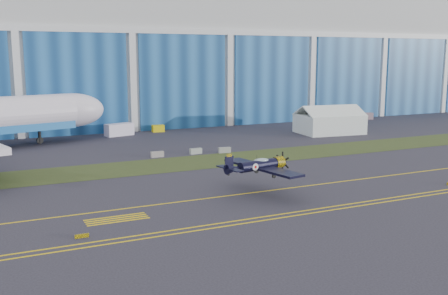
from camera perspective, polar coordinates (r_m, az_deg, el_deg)
name	(u,v)px	position (r m, az deg, el deg)	size (l,w,h in m)	color
ground	(244,182)	(65.09, 2.22, -3.78)	(260.00, 260.00, 0.00)	#2F2D39
grass_median	(200,162)	(77.46, -2.58, -1.55)	(260.00, 10.00, 0.02)	#475128
hangar	(107,58)	(131.14, -12.63, 9.47)	(220.00, 45.70, 30.00)	silver
taxiway_centreline	(264,191)	(60.84, 4.41, -4.76)	(200.00, 0.20, 0.02)	yellow
edge_line_near	(312,213)	(53.12, 9.54, -7.05)	(80.00, 0.20, 0.02)	yellow
edge_line_far	(306,210)	(53.91, 8.93, -6.78)	(80.00, 0.20, 0.02)	yellow
hold_short_ladder	(117,219)	(51.58, -11.59, -7.64)	(6.00, 2.40, 0.02)	yellow
guard_board_left	(82,236)	(47.14, -15.22, -9.27)	(1.20, 0.15, 0.35)	yellow
warbird	(258,165)	(58.76, 3.77, -1.94)	(11.47, 13.07, 3.43)	black
tent	(329,119)	(108.15, 11.41, 3.05)	(13.27, 10.35, 5.74)	white
shipping_container	(119,130)	(104.86, -11.34, 1.92)	(5.49, 2.20, 2.38)	white
tug	(158,128)	(108.97, -7.19, 2.07)	(2.42, 1.51, 1.41)	yellow
gse_box	(367,116)	(134.79, 15.32, 3.33)	(2.70, 1.44, 1.62)	gray
barrier_a	(157,154)	(81.49, -7.28, -0.74)	(2.00, 0.60, 0.90)	gray
barrier_b	(196,151)	(83.67, -3.09, -0.40)	(2.00, 0.60, 0.90)	#949D97
barrier_c	(225,150)	(84.47, 0.06, -0.29)	(2.00, 0.60, 0.90)	gray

